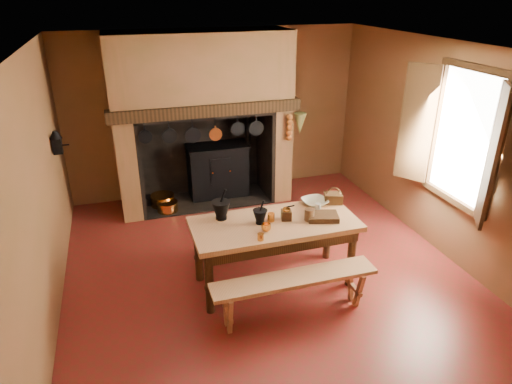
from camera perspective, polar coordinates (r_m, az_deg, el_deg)
floor at (r=6.09m, az=1.02°, el=-9.59°), size 5.50×5.50×0.00m
ceiling at (r=5.08m, az=1.26°, el=17.55°), size 5.50×5.50×0.00m
back_wall at (r=7.96m, az=-5.16°, el=9.75°), size 5.00×0.02×2.80m
wall_left at (r=5.27m, az=-25.64°, el=-0.52°), size 0.02×5.50×2.80m
wall_right at (r=6.61m, az=22.25°, el=4.90°), size 0.02×5.50×2.80m
wall_front at (r=3.28m, az=16.85°, el=-14.68°), size 5.00×0.02×2.80m
chimney_breast at (r=7.39m, az=-6.85°, el=11.81°), size 2.95×0.96×2.80m
iron_range at (r=7.96m, az=-4.74°, el=2.81°), size 1.12×0.55×1.60m
hearth_pans at (r=7.77m, az=-11.52°, el=-1.31°), size 0.51×0.62×0.20m
hanging_pans at (r=7.02m, az=-6.20°, el=7.35°), size 1.92×0.29×0.27m
onion_string at (r=7.37m, az=4.19°, el=8.01°), size 0.12×0.10×0.46m
herb_bunch at (r=7.42m, az=5.51°, el=8.48°), size 0.20×0.20×0.35m
window at (r=6.14m, az=23.84°, el=6.18°), size 0.39×1.75×1.76m
wall_coffee_mill at (r=6.67m, az=-23.67°, el=5.87°), size 0.23×0.16×0.31m
work_table at (r=5.48m, az=2.33°, el=-4.98°), size 1.98×0.88×0.86m
bench_front at (r=5.13m, az=4.80°, el=-11.70°), size 1.86×0.33×0.52m
bench_back at (r=6.21m, az=0.23°, el=-5.00°), size 1.70×0.30×0.48m
mortar_large at (r=5.43m, az=-4.39°, el=-2.17°), size 0.23×0.23×0.39m
mortar_small at (r=5.33m, az=0.52°, el=-3.01°), size 0.17×0.17×0.29m
coffee_grinder at (r=5.44m, az=3.81°, el=-2.78°), size 0.17×0.14×0.18m
brass_mug_a at (r=5.02m, az=0.59°, el=-5.63°), size 0.09×0.09×0.08m
brass_mug_b at (r=5.41m, az=1.88°, el=-3.17°), size 0.11×0.11×0.10m
mixing_bowl at (r=5.84m, az=7.34°, el=-1.27°), size 0.36×0.36×0.08m
stoneware_crock at (r=5.45m, az=6.68°, el=-2.83°), size 0.12×0.12×0.15m
glass_jar at (r=5.64m, az=7.75°, el=-2.00°), size 0.08×0.08×0.12m
wicker_basket at (r=5.92m, az=9.62°, el=-0.70°), size 0.27×0.23×0.22m
wooden_tray at (r=5.52m, az=8.34°, el=-3.05°), size 0.42×0.35×0.06m
brass_cup at (r=5.20m, az=1.29°, el=-4.44°), size 0.15×0.15×0.09m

